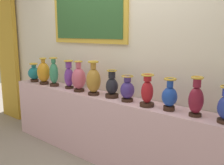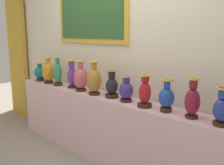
# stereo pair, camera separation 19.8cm
# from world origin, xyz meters

# --- Properties ---
(ground_plane) EXTENTS (12.16, 12.16, 0.00)m
(ground_plane) POSITION_xyz_m (0.00, 0.00, 0.00)
(ground_plane) COLOR gray
(display_shelf) EXTENTS (3.59, 0.36, 0.84)m
(display_shelf) POSITION_xyz_m (0.00, 0.00, 0.42)
(display_shelf) COLOR beige
(display_shelf) RESTS_ON ground_plane
(back_wall) EXTENTS (6.16, 0.14, 2.62)m
(back_wall) POSITION_xyz_m (-0.01, 0.24, 1.32)
(back_wall) COLOR beige
(back_wall) RESTS_ON ground_plane
(curtain_gold) EXTENTS (0.58, 0.08, 2.32)m
(curtain_gold) POSITION_xyz_m (-2.64, 0.12, 1.16)
(curtain_gold) COLOR gold
(curtain_gold) RESTS_ON ground_plane
(vase_teal) EXTENTS (0.18, 0.18, 0.30)m
(vase_teal) POSITION_xyz_m (-1.55, -0.05, 0.98)
(vase_teal) COLOR #382319
(vase_teal) RESTS_ON display_shelf
(vase_amber) EXTENTS (0.19, 0.19, 0.39)m
(vase_amber) POSITION_xyz_m (-1.28, -0.06, 1.02)
(vase_amber) COLOR #382319
(vase_amber) RESTS_ON display_shelf
(vase_jade) EXTENTS (0.13, 0.13, 0.41)m
(vase_jade) POSITION_xyz_m (-1.04, -0.05, 1.03)
(vase_jade) COLOR #382319
(vase_jade) RESTS_ON display_shelf
(vase_violet) EXTENTS (0.13, 0.13, 0.39)m
(vase_violet) POSITION_xyz_m (-0.77, -0.01, 1.03)
(vase_violet) COLOR #382319
(vase_violet) RESTS_ON display_shelf
(vase_rose) EXTENTS (0.19, 0.19, 0.40)m
(vase_rose) POSITION_xyz_m (-0.53, -0.05, 1.02)
(vase_rose) COLOR #382319
(vase_rose) RESTS_ON display_shelf
(vase_ochre) EXTENTS (0.18, 0.18, 0.42)m
(vase_ochre) POSITION_xyz_m (-0.25, -0.06, 1.03)
(vase_ochre) COLOR #382319
(vase_ochre) RESTS_ON display_shelf
(vase_onyx) EXTENTS (0.16, 0.16, 0.33)m
(vase_onyx) POSITION_xyz_m (0.01, -0.01, 0.98)
(vase_onyx) COLOR #382319
(vase_onyx) RESTS_ON display_shelf
(vase_indigo) EXTENTS (0.16, 0.16, 0.29)m
(vase_indigo) POSITION_xyz_m (0.25, -0.03, 0.98)
(vase_indigo) COLOR #382319
(vase_indigo) RESTS_ON display_shelf
(vase_crimson) EXTENTS (0.15, 0.15, 0.34)m
(vase_crimson) POSITION_xyz_m (0.52, -0.06, 1.00)
(vase_crimson) COLOR #382319
(vase_crimson) RESTS_ON display_shelf
(vase_sapphire) EXTENTS (0.15, 0.15, 0.33)m
(vase_sapphire) POSITION_xyz_m (0.77, -0.04, 0.99)
(vase_sapphire) COLOR #382319
(vase_sapphire) RESTS_ON display_shelf
(vase_burgundy) EXTENTS (0.14, 0.14, 0.37)m
(vase_burgundy) POSITION_xyz_m (1.04, -0.04, 1.01)
(vase_burgundy) COLOR #382319
(vase_burgundy) RESTS_ON display_shelf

